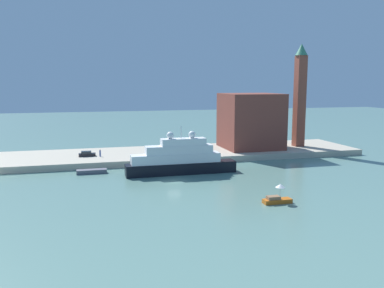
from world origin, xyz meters
TOP-DOWN VIEW (x-y plane):
  - ground at (0.00, 0.00)m, footprint 400.00×400.00m
  - quay_dock at (0.00, 26.55)m, footprint 110.00×21.09m
  - large_yacht at (2.73, 6.84)m, footprint 23.66×3.58m
  - small_motorboat at (13.02, -18.03)m, footprint 4.70×1.61m
  - work_barge at (-15.40, 11.98)m, footprint 6.30×1.80m
  - harbor_building at (27.29, 26.68)m, footprint 14.81×14.27m
  - bell_tower at (41.57, 26.14)m, footprint 3.39×3.39m
  - parked_car at (-16.19, 24.90)m, footprint 3.99×1.69m
  - person_figure at (-13.08, 23.65)m, footprint 0.36×0.36m
  - mooring_bollard at (1.42, 17.05)m, footprint 0.47×0.47m

SIDE VIEW (x-z plane):
  - ground at x=0.00m, z-range 0.00..0.00m
  - work_barge at x=-15.40m, z-range 0.00..0.87m
  - quay_dock at x=0.00m, z-range 0.00..1.51m
  - small_motorboat at x=13.02m, z-range -0.69..2.45m
  - mooring_bollard at x=1.42m, z-range 1.51..2.39m
  - parked_car at x=-16.19m, z-range 1.42..2.68m
  - person_figure at x=-13.08m, z-range 1.45..3.22m
  - large_yacht at x=2.73m, z-range -2.02..8.18m
  - harbor_building at x=27.29m, z-range 1.51..16.30m
  - bell_tower at x=41.57m, z-range 2.41..30.62m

